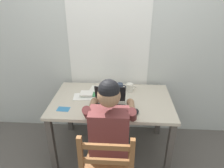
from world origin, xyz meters
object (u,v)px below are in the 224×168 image
(desk, at_px, (112,106))
(book_stack_main, at_px, (88,94))
(coffee_mug_dark, at_px, (120,87))
(laptop, at_px, (110,104))
(coffee_mug_white, at_px, (130,88))
(seated_person, at_px, (110,130))
(landscape_photo_print, at_px, (63,109))
(computer_mouse, at_px, (136,111))

(desk, bearing_deg, book_stack_main, 166.37)
(coffee_mug_dark, bearing_deg, laptop, -103.54)
(desk, distance_m, laptop, 0.24)
(desk, bearing_deg, coffee_mug_white, 45.68)
(seated_person, bearing_deg, coffee_mug_white, 74.59)
(coffee_mug_dark, xyz_separation_m, landscape_photo_print, (-0.58, -0.46, -0.05))
(computer_mouse, relative_size, coffee_mug_dark, 0.85)
(coffee_mug_white, xyz_separation_m, book_stack_main, (-0.50, -0.14, -0.03))
(book_stack_main, relative_size, landscape_photo_print, 1.43)
(desk, xyz_separation_m, computer_mouse, (0.26, -0.26, 0.11))
(laptop, height_order, landscape_photo_print, laptop)
(coffee_mug_white, height_order, book_stack_main, coffee_mug_white)
(computer_mouse, bearing_deg, book_stack_main, 149.45)
(laptop, relative_size, coffee_mug_dark, 2.80)
(seated_person, height_order, book_stack_main, seated_person)
(coffee_mug_white, bearing_deg, laptop, -119.01)
(seated_person, height_order, landscape_photo_print, seated_person)
(desk, distance_m, computer_mouse, 0.38)
(computer_mouse, bearing_deg, landscape_photo_print, 178.49)
(computer_mouse, xyz_separation_m, landscape_photo_print, (-0.76, 0.02, -0.02))
(laptop, bearing_deg, desk, 85.86)
(desk, relative_size, coffee_mug_dark, 11.52)
(desk, xyz_separation_m, coffee_mug_dark, (0.08, 0.22, 0.14))
(book_stack_main, bearing_deg, seated_person, -61.18)
(laptop, bearing_deg, computer_mouse, -14.86)
(seated_person, height_order, coffee_mug_white, seated_person)
(coffee_mug_dark, height_order, landscape_photo_print, coffee_mug_dark)
(seated_person, xyz_separation_m, book_stack_main, (-0.31, 0.56, 0.06))
(landscape_photo_print, bearing_deg, seated_person, -22.81)
(desk, distance_m, coffee_mug_dark, 0.28)
(desk, relative_size, coffee_mug_white, 11.38)
(computer_mouse, xyz_separation_m, coffee_mug_white, (-0.06, 0.47, 0.03))
(computer_mouse, distance_m, coffee_mug_dark, 0.51)
(seated_person, distance_m, landscape_photo_print, 0.57)
(coffee_mug_white, distance_m, book_stack_main, 0.52)
(desk, bearing_deg, laptop, -94.14)
(computer_mouse, relative_size, landscape_photo_print, 0.77)
(coffee_mug_white, relative_size, coffee_mug_dark, 1.01)
(landscape_photo_print, bearing_deg, coffee_mug_white, 35.55)
(seated_person, bearing_deg, laptop, 94.97)
(computer_mouse, bearing_deg, desk, 135.58)
(desk, distance_m, landscape_photo_print, 0.56)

